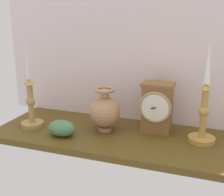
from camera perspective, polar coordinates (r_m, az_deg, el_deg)
The scene contains 7 objects.
ground_plane at distance 115.55cm, azimuth 2.39°, elevation -7.49°, with size 100.00×36.00×2.40cm, color #533F16.
back_wall at distance 124.12cm, azimuth 5.17°, elevation 10.30°, with size 120.00×2.00×65.00cm, color silver.
mantel_clock at distance 115.87cm, azimuth 8.41°, elevation -1.71°, with size 12.01×10.35×19.23cm.
candlestick_tall_left at distance 110.25cm, azimuth 16.80°, elevation -2.62°, with size 9.45×9.45×35.74cm.
candlestick_tall_center at distance 123.86cm, azimuth -14.97°, elevation -0.73°, with size 8.94×8.94×36.27cm.
brass_vase_bulbous at distance 116.40cm, azimuth -1.32°, elevation -2.47°, with size 11.91×11.91×17.06cm.
ivy_sprig at distance 114.88cm, azimuth -9.39°, elevation -5.59°, with size 10.45×7.32×5.97cm.
Camera 1 is at (30.97, -100.97, 45.67)cm, focal length 48.87 mm.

